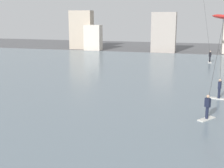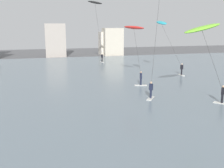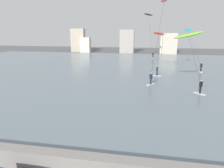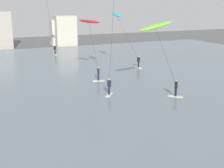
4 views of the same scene
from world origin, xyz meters
name	(u,v)px [view 3 (image 3 of 4)]	position (x,y,z in m)	size (l,w,h in m)	color
seawall_barrier	(64,162)	(0.00, 4.56, 0.54)	(60.00, 0.70, 1.08)	gray
water_bay	(123,70)	(0.00, 31.26, 0.05)	(84.00, 52.00, 0.10)	slate
far_shore_buildings	(128,43)	(-1.99, 60.03, 3.25)	(33.82, 5.36, 7.55)	#B7A893
kitesurfer_red	(159,37)	(5.83, 30.40, 6.03)	(2.42, 4.98, 6.82)	silver
kitesurfer_pink	(162,11)	(5.71, 23.27, 9.45)	(2.22, 3.26, 10.97)	silver
kitesurfer_cyan	(190,34)	(11.32, 34.01, 6.48)	(3.23, 4.14, 7.50)	silver
kitesurfer_lime	(190,40)	(8.76, 20.46, 6.09)	(3.93, 2.79, 7.11)	silver
kitesurfer_black	(149,20)	(4.13, 45.72, 9.45)	(3.28, 4.50, 10.97)	silver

